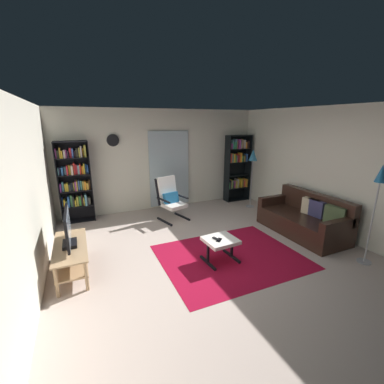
% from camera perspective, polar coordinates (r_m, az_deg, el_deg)
% --- Properties ---
extents(ground_plane, '(7.02, 7.02, 0.00)m').
position_cam_1_polar(ground_plane, '(4.75, 4.73, -13.45)').
color(ground_plane, beige).
extents(wall_back, '(5.60, 0.06, 2.60)m').
position_cam_1_polar(wall_back, '(6.91, -6.66, 7.12)').
color(wall_back, silver).
rests_on(wall_back, ground).
extents(wall_left, '(0.06, 6.00, 2.60)m').
position_cam_1_polar(wall_left, '(3.82, -33.11, -2.16)').
color(wall_left, silver).
rests_on(wall_left, ground).
extents(wall_right, '(0.06, 6.00, 2.60)m').
position_cam_1_polar(wall_right, '(6.04, 28.21, 4.18)').
color(wall_right, silver).
rests_on(wall_right, ground).
extents(glass_door_panel, '(1.10, 0.01, 2.00)m').
position_cam_1_polar(glass_door_panel, '(6.94, -5.04, 5.11)').
color(glass_door_panel, silver).
extents(area_rug, '(2.38, 1.91, 0.01)m').
position_cam_1_polar(area_rug, '(4.68, 8.54, -13.98)').
color(area_rug, '#A30D2B').
rests_on(area_rug, ground).
extents(tv_stand, '(0.47, 1.24, 0.46)m').
position_cam_1_polar(tv_stand, '(4.50, -25.21, -12.30)').
color(tv_stand, tan).
rests_on(tv_stand, ground).
extents(television, '(0.20, 0.87, 0.55)m').
position_cam_1_polar(television, '(4.32, -25.81, -7.51)').
color(television, black).
rests_on(television, tv_stand).
extents(bookshelf_near_tv, '(0.70, 0.30, 1.87)m').
position_cam_1_polar(bookshelf_near_tv, '(6.46, -24.57, 2.53)').
color(bookshelf_near_tv, black).
rests_on(bookshelf_near_tv, ground).
extents(bookshelf_near_sofa, '(0.73, 0.30, 1.91)m').
position_cam_1_polar(bookshelf_near_sofa, '(7.64, 9.91, 5.84)').
color(bookshelf_near_sofa, black).
rests_on(bookshelf_near_sofa, ground).
extents(leather_sofa, '(0.87, 1.81, 0.84)m').
position_cam_1_polar(leather_sofa, '(5.90, 23.73, -5.56)').
color(leather_sofa, '#301D16').
rests_on(leather_sofa, ground).
extents(lounge_armchair, '(0.71, 0.78, 1.02)m').
position_cam_1_polar(lounge_armchair, '(6.14, -4.81, -1.21)').
color(lounge_armchair, black).
rests_on(lounge_armchair, ground).
extents(ottoman, '(0.55, 0.51, 0.41)m').
position_cam_1_polar(ottoman, '(4.39, 6.33, -11.09)').
color(ottoman, white).
rests_on(ottoman, ground).
extents(tv_remote, '(0.08, 0.15, 0.02)m').
position_cam_1_polar(tv_remote, '(4.33, 5.36, -10.29)').
color(tv_remote, black).
rests_on(tv_remote, ottoman).
extents(cell_phone, '(0.15, 0.15, 0.01)m').
position_cam_1_polar(cell_phone, '(4.30, 6.04, -10.54)').
color(cell_phone, black).
rests_on(cell_phone, ottoman).
extents(floor_lamp_by_sofa, '(0.22, 0.22, 1.66)m').
position_cam_1_polar(floor_lamp_by_sofa, '(4.92, 36.06, 0.69)').
color(floor_lamp_by_sofa, '#A5A5AD').
rests_on(floor_lamp_by_sofa, ground).
extents(floor_lamp_by_shelf, '(0.23, 0.23, 1.58)m').
position_cam_1_polar(floor_lamp_by_shelf, '(7.02, 13.35, 7.08)').
color(floor_lamp_by_shelf, '#A5A5AD').
rests_on(floor_lamp_by_shelf, ground).
extents(wall_clock, '(0.29, 0.03, 0.29)m').
position_cam_1_polar(wall_clock, '(6.52, -17.16, 10.92)').
color(wall_clock, silver).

